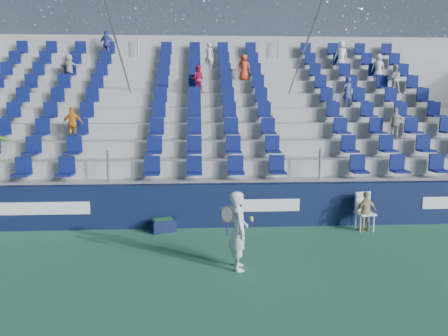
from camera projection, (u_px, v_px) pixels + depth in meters
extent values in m
plane|color=#2F6F4B|center=(222.00, 270.00, 9.05)|extent=(70.00, 70.00, 0.00)
cube|color=#0F1839|center=(216.00, 205.00, 12.06)|extent=(24.00, 0.30, 1.20)
cube|color=white|center=(29.00, 209.00, 11.62)|extent=(3.20, 0.02, 0.34)
cube|color=white|center=(271.00, 205.00, 11.99)|extent=(1.60, 0.02, 0.34)
cube|color=#A8A8A3|center=(215.00, 200.00, 12.63)|extent=(24.00, 0.85, 1.20)
cube|color=#A8A8A3|center=(214.00, 186.00, 13.43)|extent=(24.00, 0.85, 1.70)
cube|color=#A8A8A3|center=(213.00, 173.00, 14.23)|extent=(24.00, 0.85, 2.20)
cube|color=#A8A8A3|center=(212.00, 162.00, 15.02)|extent=(24.00, 0.85, 2.70)
cube|color=#A8A8A3|center=(212.00, 152.00, 15.82)|extent=(24.00, 0.85, 3.20)
cube|color=#A8A8A3|center=(211.00, 143.00, 16.62)|extent=(24.00, 0.85, 3.70)
cube|color=#A8A8A3|center=(210.00, 134.00, 17.42)|extent=(24.00, 0.85, 4.20)
cube|color=#A8A8A3|center=(210.00, 127.00, 18.22)|extent=(24.00, 0.85, 4.70)
cube|color=#A8A8A3|center=(209.00, 120.00, 19.02)|extent=(24.00, 0.85, 5.20)
cube|color=#A8A8A3|center=(209.00, 108.00, 19.60)|extent=(24.00, 0.50, 6.20)
cube|color=#0E1854|center=(215.00, 168.00, 12.48)|extent=(16.05, 0.50, 0.70)
cube|color=#0E1854|center=(214.00, 147.00, 13.24)|extent=(16.05, 0.50, 0.70)
cube|color=#0E1854|center=(213.00, 129.00, 14.00)|extent=(16.05, 0.50, 0.70)
cube|color=#0E1854|center=(212.00, 112.00, 14.76)|extent=(16.05, 0.50, 0.70)
cube|color=#0E1854|center=(211.00, 98.00, 15.51)|extent=(16.05, 0.50, 0.70)
cube|color=#0E1854|center=(211.00, 84.00, 16.27)|extent=(16.05, 0.50, 0.70)
cube|color=#0E1854|center=(210.00, 72.00, 17.03)|extent=(16.05, 0.50, 0.70)
cube|color=#0E1854|center=(209.00, 60.00, 17.79)|extent=(16.05, 0.50, 0.70)
cube|color=#0E1854|center=(209.00, 50.00, 18.55)|extent=(16.05, 0.50, 0.70)
cylinder|color=gray|center=(125.00, 74.00, 15.22)|extent=(0.06, 7.68, 4.55)
cylinder|color=gray|center=(295.00, 75.00, 15.56)|extent=(0.06, 7.68, 4.55)
imported|color=#BDB4AA|center=(395.00, 123.00, 14.26)|extent=(0.64, 0.37, 1.02)
imported|color=beige|center=(69.00, 67.00, 16.65)|extent=(0.98, 0.59, 1.00)
imported|color=#454798|center=(107.00, 44.00, 18.22)|extent=(0.71, 0.46, 1.13)
imported|color=#BF1940|center=(198.00, 79.00, 16.17)|extent=(0.54, 0.44, 1.03)
imported|color=orange|center=(73.00, 124.00, 13.67)|extent=(0.65, 0.31, 1.07)
imported|color=#3B4182|center=(347.00, 92.00, 15.71)|extent=(0.46, 0.37, 1.08)
imported|color=#B8B2A5|center=(394.00, 79.00, 16.59)|extent=(0.60, 0.50, 1.08)
imported|color=beige|center=(209.00, 56.00, 17.71)|extent=(0.43, 0.33, 1.05)
imported|color=silver|center=(341.00, 55.00, 18.02)|extent=(0.57, 0.38, 1.15)
imported|color=red|center=(244.00, 68.00, 17.03)|extent=(0.52, 0.35, 1.02)
imported|color=silver|center=(378.00, 68.00, 17.34)|extent=(0.57, 0.42, 1.06)
imported|color=silver|center=(239.00, 231.00, 9.00)|extent=(0.42, 0.62, 1.66)
cylinder|color=navy|center=(227.00, 229.00, 8.72)|extent=(0.03, 0.03, 0.28)
torus|color=black|center=(227.00, 214.00, 8.67)|extent=(0.30, 0.17, 0.28)
plane|color=#262626|center=(227.00, 214.00, 8.67)|extent=(0.30, 0.16, 0.29)
sphere|color=#C2DD33|center=(252.00, 220.00, 8.77)|extent=(0.07, 0.07, 0.07)
sphere|color=#C2DD33|center=(252.00, 218.00, 8.83)|extent=(0.07, 0.07, 0.07)
cube|color=white|center=(365.00, 213.00, 11.72)|extent=(0.51, 0.51, 0.04)
cube|color=white|center=(363.00, 202.00, 11.88)|extent=(0.45, 0.12, 0.55)
cylinder|color=white|center=(360.00, 224.00, 11.57)|extent=(0.03, 0.03, 0.45)
cylinder|color=white|center=(374.00, 224.00, 11.59)|extent=(0.03, 0.03, 0.45)
cylinder|color=white|center=(356.00, 220.00, 11.93)|extent=(0.03, 0.03, 0.45)
cylinder|color=white|center=(369.00, 220.00, 11.95)|extent=(0.03, 0.03, 0.45)
imported|color=tan|center=(366.00, 211.00, 11.66)|extent=(0.68, 0.42, 1.07)
cube|color=#0E1433|center=(163.00, 225.00, 11.66)|extent=(0.72, 0.59, 0.34)
cube|color=#1E662D|center=(163.00, 223.00, 11.64)|extent=(0.58, 0.45, 0.20)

